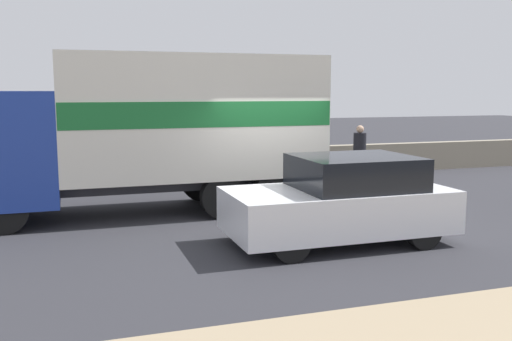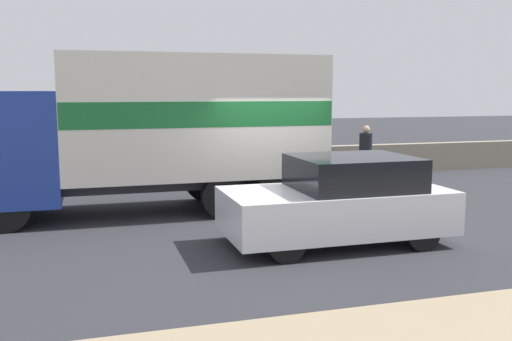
{
  "view_description": "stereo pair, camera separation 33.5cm",
  "coord_description": "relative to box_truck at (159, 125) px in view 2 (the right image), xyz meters",
  "views": [
    {
      "loc": [
        -4.03,
        -9.79,
        2.64
      ],
      "look_at": [
        -0.55,
        0.72,
        1.08
      ],
      "focal_mm": 40.0,
      "sensor_mm": 36.0,
      "label": 1
    },
    {
      "loc": [
        -3.71,
        -9.89,
        2.64
      ],
      "look_at": [
        -0.55,
        0.72,
        1.08
      ],
      "focal_mm": 40.0,
      "sensor_mm": 36.0,
      "label": 2
    }
  ],
  "objects": [
    {
      "name": "pedestrian",
      "position": [
        6.04,
        2.09,
        -1.04
      ],
      "size": [
        0.36,
        0.36,
        1.66
      ],
      "color": "#473828",
      "rests_on": "ground_plane"
    },
    {
      "name": "stone_wall_backdrop",
      "position": [
        2.2,
        3.95,
        -1.44
      ],
      "size": [
        60.0,
        0.35,
        0.91
      ],
      "color": "gray",
      "rests_on": "ground_plane"
    },
    {
      "name": "box_truck",
      "position": [
        0.0,
        0.0,
        0.0
      ],
      "size": [
        7.53,
        2.42,
        3.37
      ],
      "rotation": [
        0.0,
        0.0,
        3.14
      ],
      "color": "navy",
      "rests_on": "ground_plane"
    },
    {
      "name": "ground_plane",
      "position": [
        2.2,
        -2.49,
        -1.9
      ],
      "size": [
        80.0,
        80.0,
        0.0
      ],
      "primitive_type": "plane",
      "color": "#2D2D33"
    },
    {
      "name": "car_hatchback",
      "position": [
        2.65,
        -3.54,
        -1.15
      ],
      "size": [
        3.85,
        1.86,
        1.51
      ],
      "rotation": [
        0.0,
        0.0,
        3.14
      ],
      "color": "silver",
      "rests_on": "ground_plane"
    }
  ]
}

